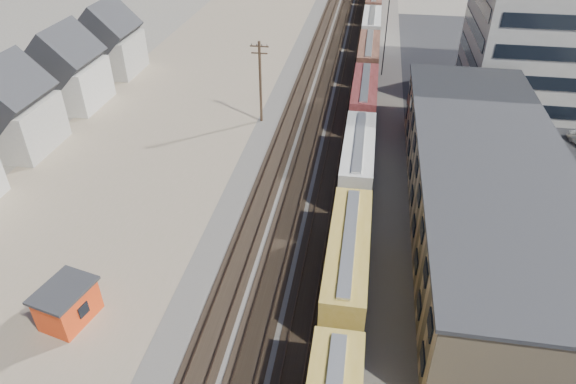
% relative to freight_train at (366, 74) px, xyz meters
% --- Properties ---
extents(ballast_bed, '(18.00, 200.00, 0.06)m').
position_rel_freight_train_xyz_m(ballast_bed, '(-3.80, -2.93, -2.76)').
color(ballast_bed, '#4C4742').
rests_on(ballast_bed, ground).
extents(dirt_yard, '(24.00, 180.00, 0.03)m').
position_rel_freight_train_xyz_m(dirt_yard, '(-23.80, -12.93, -2.78)').
color(dirt_yard, '#85785C').
rests_on(dirt_yard, ground).
extents(asphalt_lot, '(26.00, 120.00, 0.04)m').
position_rel_freight_train_xyz_m(asphalt_lot, '(18.20, -17.93, -2.77)').
color(asphalt_lot, '#232326').
rests_on(asphalt_lot, ground).
extents(rail_tracks, '(11.40, 200.00, 0.24)m').
position_rel_freight_train_xyz_m(rail_tracks, '(-4.35, -2.93, -2.68)').
color(rail_tracks, black).
rests_on(rail_tracks, ground).
extents(freight_train, '(3.00, 119.74, 4.46)m').
position_rel_freight_train_xyz_m(freight_train, '(0.00, 0.00, 0.00)').
color(freight_train, black).
rests_on(freight_train, ground).
extents(warehouse, '(12.40, 40.40, 7.25)m').
position_rel_freight_train_xyz_m(warehouse, '(11.18, -27.93, 0.86)').
color(warehouse, tan).
rests_on(warehouse, ground).
extents(office_tower, '(22.60, 18.60, 18.45)m').
position_rel_freight_train_xyz_m(office_tower, '(24.15, 2.03, 6.47)').
color(office_tower, '#9E998E').
rests_on(office_tower, ground).
extents(utility_pole_north, '(2.20, 0.32, 10.00)m').
position_rel_freight_train_xyz_m(utility_pole_north, '(-12.30, -10.93, 2.50)').
color(utility_pole_north, '#382619').
rests_on(utility_pole_north, ground).
extents(radio_mast, '(1.20, 0.16, 18.00)m').
position_rel_freight_train_xyz_m(radio_mast, '(2.20, 7.07, 6.33)').
color(radio_mast, black).
rests_on(radio_mast, ground).
extents(maintenance_shed, '(3.96, 4.65, 2.97)m').
position_rel_freight_train_xyz_m(maintenance_shed, '(-19.19, -44.67, -1.27)').
color(maintenance_shed, '#E74015').
rests_on(maintenance_shed, ground).
extents(parked_car_blue, '(5.14, 4.63, 1.33)m').
position_rel_freight_train_xyz_m(parked_car_blue, '(22.51, 6.58, -2.13)').
color(parked_car_blue, navy).
rests_on(parked_car_blue, ground).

